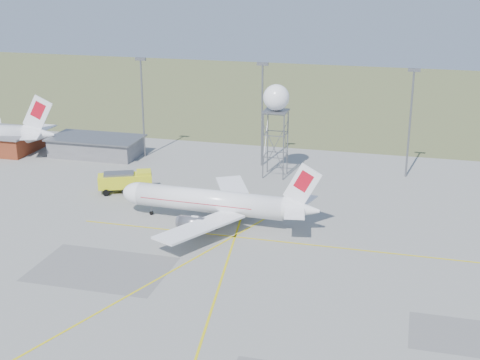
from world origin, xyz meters
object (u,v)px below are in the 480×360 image
(radar_tower, at_px, (276,126))
(fire_truck, at_px, (127,182))
(airliner_main, at_px, (213,202))
(baggage_tug, at_px, (125,183))

(radar_tower, distance_m, fire_truck, 29.24)
(radar_tower, height_order, fire_truck, radar_tower)
(airliner_main, distance_m, radar_tower, 26.51)
(radar_tower, bearing_deg, airliner_main, -99.95)
(radar_tower, bearing_deg, fire_truck, -146.32)
(fire_truck, bearing_deg, baggage_tug, 98.01)
(radar_tower, bearing_deg, baggage_tug, -152.39)
(airliner_main, height_order, radar_tower, radar_tower)
(baggage_tug, bearing_deg, radar_tower, 48.08)
(radar_tower, relative_size, fire_truck, 1.79)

